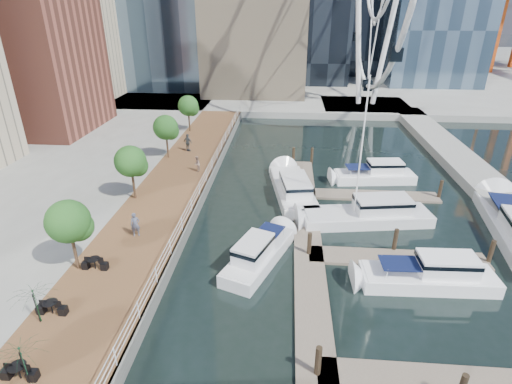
% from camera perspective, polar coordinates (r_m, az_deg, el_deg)
% --- Properties ---
extents(ground, '(520.00, 520.00, 0.00)m').
position_cam_1_polar(ground, '(22.10, 0.06, -20.37)').
color(ground, black).
rests_on(ground, ground).
extents(boardwalk, '(6.00, 60.00, 1.00)m').
position_cam_1_polar(boardwalk, '(35.57, -12.57, -0.97)').
color(boardwalk, brown).
rests_on(boardwalk, ground).
extents(seawall, '(0.25, 60.00, 1.00)m').
position_cam_1_polar(seawall, '(34.82, -7.84, -1.16)').
color(seawall, '#595954').
rests_on(seawall, ground).
extents(land_far, '(200.00, 114.00, 1.00)m').
position_cam_1_polar(land_far, '(118.46, 4.18, 17.59)').
color(land_far, gray).
rests_on(land_far, ground).
extents(breakwater, '(4.00, 60.00, 1.00)m').
position_cam_1_polar(breakwater, '(42.92, 30.17, 0.69)').
color(breakwater, gray).
rests_on(breakwater, ground).
extents(pier, '(14.00, 12.00, 1.00)m').
position_cam_1_polar(pier, '(70.33, 15.29, 11.66)').
color(pier, gray).
rests_on(pier, ground).
extents(railing, '(0.10, 60.00, 1.05)m').
position_cam_1_polar(railing, '(34.41, -8.10, 0.37)').
color(railing, white).
rests_on(railing, boardwalk).
extents(floating_docks, '(16.00, 34.00, 2.60)m').
position_cam_1_polar(floating_docks, '(30.42, 16.85, -6.24)').
color(floating_docks, '#6D6051').
rests_on(floating_docks, ground).
extents(street_trees, '(2.60, 42.60, 4.60)m').
position_cam_1_polar(street_trees, '(34.04, -17.51, 4.19)').
color(street_trees, '#3F2B1C').
rests_on(street_trees, ground).
extents(cafe_tables, '(2.50, 13.70, 0.74)m').
position_cam_1_polar(cafe_tables, '(22.87, -28.82, -17.67)').
color(cafe_tables, black).
rests_on(cafe_tables, ground).
extents(yacht_foreground, '(8.98, 2.65, 2.15)m').
position_cam_1_polar(yacht_foreground, '(27.59, 23.14, -12.10)').
color(yacht_foreground, white).
rests_on(yacht_foreground, ground).
extents(pedestrian_near, '(0.76, 0.64, 1.76)m').
position_cam_1_polar(pedestrian_near, '(29.21, -16.87, -4.47)').
color(pedestrian_near, '#52576E').
rests_on(pedestrian_near, boardwalk).
extents(pedestrian_mid, '(0.62, 0.78, 1.55)m').
position_cam_1_polar(pedestrian_mid, '(39.38, -8.44, 3.99)').
color(pedestrian_mid, gray).
rests_on(pedestrian_mid, boardwalk).
extents(pedestrian_far, '(1.24, 0.95, 1.95)m').
position_cam_1_polar(pedestrian_far, '(45.28, -9.70, 6.99)').
color(pedestrian_far, '#373D45').
rests_on(pedestrian_far, boardwalk).
extents(moored_yachts, '(24.50, 35.78, 11.50)m').
position_cam_1_polar(moored_yachts, '(32.42, 17.19, -5.25)').
color(moored_yachts, silver).
rests_on(moored_yachts, ground).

